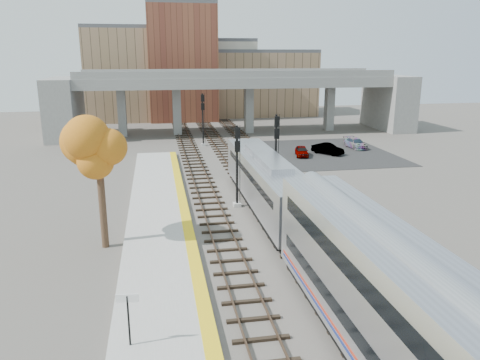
{
  "coord_description": "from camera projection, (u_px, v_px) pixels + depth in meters",
  "views": [
    {
      "loc": [
        -7.15,
        -25.76,
        11.72
      ],
      "look_at": [
        -1.08,
        7.94,
        2.5
      ],
      "focal_mm": 35.0,
      "sensor_mm": 36.0,
      "label": 1
    }
  ],
  "objects": [
    {
      "name": "signal_mast_near",
      "position": [
        237.0,
        169.0,
        36.37
      ],
      "size": [
        0.6,
        0.64,
        6.48
      ],
      "color": "#9E9E99",
      "rests_on": "ground"
    },
    {
      "name": "tracks",
      "position": [
        253.0,
        192.0,
        40.77
      ],
      "size": [
        10.7,
        95.0,
        0.25
      ],
      "color": "black",
      "rests_on": "ground"
    },
    {
      "name": "tree",
      "position": [
        98.0,
        149.0,
        27.83
      ],
      "size": [
        3.6,
        3.6,
        8.43
      ],
      "color": "#382619",
      "rests_on": "ground"
    },
    {
      "name": "car_b",
      "position": [
        328.0,
        149.0,
        56.4
      ],
      "size": [
        3.45,
        4.01,
        1.3
      ],
      "primitive_type": "imported",
      "rotation": [
        0.0,
        0.0,
        0.63
      ],
      "color": "#99999E",
      "rests_on": "parking_lot"
    },
    {
      "name": "signal_mast_mid",
      "position": [
        276.0,
        154.0,
        40.69
      ],
      "size": [
        0.6,
        0.64,
        6.77
      ],
      "color": "#9E9E99",
      "rests_on": "ground"
    },
    {
      "name": "locomotive",
      "position": [
        266.0,
        181.0,
        35.99
      ],
      "size": [
        3.02,
        19.05,
        4.1
      ],
      "color": "#A8AAB2",
      "rests_on": "ground"
    },
    {
      "name": "car_c",
      "position": [
        356.0,
        143.0,
        60.15
      ],
      "size": [
        2.1,
        4.4,
        1.24
      ],
      "primitive_type": "imported",
      "rotation": [
        0.0,
        0.0,
        0.09
      ],
      "color": "#99999E",
      "rests_on": "parking_lot"
    },
    {
      "name": "buildings_far",
      "position": [
        198.0,
        75.0,
        90.18
      ],
      "size": [
        43.0,
        21.0,
        20.6
      ],
      "color": "#937355",
      "rests_on": "ground"
    },
    {
      "name": "yellow_strip",
      "position": [
        193.0,
        252.0,
        27.74
      ],
      "size": [
        0.7,
        60.0,
        0.01
      ],
      "primitive_type": "cube",
      "color": "yellow",
      "rests_on": "platform"
    },
    {
      "name": "parking_lot",
      "position": [
        331.0,
        152.0,
        57.75
      ],
      "size": [
        14.0,
        18.0,
        0.04
      ],
      "primitive_type": "cube",
      "color": "black",
      "rests_on": "ground"
    },
    {
      "name": "signal_mast_far",
      "position": [
        203.0,
        120.0,
        61.03
      ],
      "size": [
        0.6,
        0.64,
        6.86
      ],
      "color": "#9E9E99",
      "rests_on": "ground"
    },
    {
      "name": "platform",
      "position": [
        161.0,
        258.0,
        27.46
      ],
      "size": [
        4.5,
        60.0,
        0.35
      ],
      "primitive_type": "cube",
      "color": "#9E9E99",
      "rests_on": "ground"
    },
    {
      "name": "car_a",
      "position": [
        302.0,
        151.0,
        55.33
      ],
      "size": [
        2.09,
        3.73,
        1.2
      ],
      "primitive_type": "imported",
      "rotation": [
        0.0,
        0.0,
        -0.2
      ],
      "color": "#99999E",
      "rests_on": "parking_lot"
    },
    {
      "name": "ground",
      "position": [
        280.0,
        251.0,
        28.75
      ],
      "size": [
        160.0,
        160.0,
        0.0
      ],
      "primitive_type": "plane",
      "color": "#47423D",
      "rests_on": "ground"
    },
    {
      "name": "coach",
      "position": [
        436.0,
        354.0,
        14.37
      ],
      "size": [
        3.03,
        25.0,
        5.0
      ],
      "color": "#A8AAB2",
      "rests_on": "ground"
    },
    {
      "name": "overpass",
      "position": [
        236.0,
        95.0,
        70.84
      ],
      "size": [
        54.0,
        12.0,
        9.5
      ],
      "color": "slate",
      "rests_on": "ground"
    },
    {
      "name": "station_sign",
      "position": [
        128.0,
        309.0,
        18.49
      ],
      "size": [
        0.9,
        0.17,
        2.27
      ],
      "rotation": [
        0.0,
        0.0,
        -0.14
      ],
      "color": "black",
      "rests_on": "platform"
    }
  ]
}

